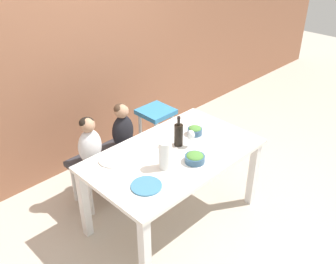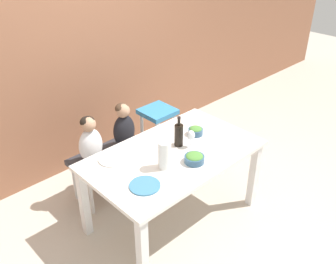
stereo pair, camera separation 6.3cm
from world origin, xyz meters
name	(u,v)px [view 1 (the left image)]	position (x,y,z in m)	size (l,w,h in m)	color
ground_plane	(173,216)	(0.00, 0.00, 0.00)	(14.00, 14.00, 0.00)	#BCB2A3
wall_back	(74,47)	(0.00, 1.41, 1.35)	(10.00, 0.06, 2.70)	#8E5B42
dining_table	(173,162)	(0.00, 0.00, 0.64)	(1.52, 0.90, 0.74)	white
chair_far_left	(93,168)	(-0.38, 0.72, 0.39)	(0.39, 0.39, 0.47)	silver
chair_far_center	(124,152)	(0.02, 0.72, 0.39)	(0.39, 0.39, 0.47)	silver
chair_right_highchair	(156,123)	(0.47, 0.72, 0.56)	(0.34, 0.33, 0.72)	silver
person_child_left	(89,141)	(-0.38, 0.72, 0.71)	(0.24, 0.16, 0.47)	silver
person_child_center	(122,126)	(0.02, 0.72, 0.71)	(0.24, 0.16, 0.47)	black
wine_bottle	(179,134)	(0.12, 0.06, 0.84)	(0.08, 0.08, 0.28)	black
paper_towel_roll	(165,155)	(-0.20, -0.10, 0.86)	(0.11, 0.11, 0.24)	white
wine_glass_near	(191,135)	(0.18, -0.03, 0.85)	(0.07, 0.07, 0.16)	white
salad_bowl_large	(195,158)	(0.03, -0.22, 0.77)	(0.17, 0.17, 0.08)	#335675
salad_bowl_small	(195,130)	(0.37, 0.08, 0.77)	(0.14, 0.14, 0.08)	#335675
dinner_plate_front_left	(146,186)	(-0.48, -0.18, 0.74)	(0.24, 0.24, 0.01)	teal
dinner_plate_back_left	(113,160)	(-0.44, 0.28, 0.74)	(0.24, 0.24, 0.01)	silver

